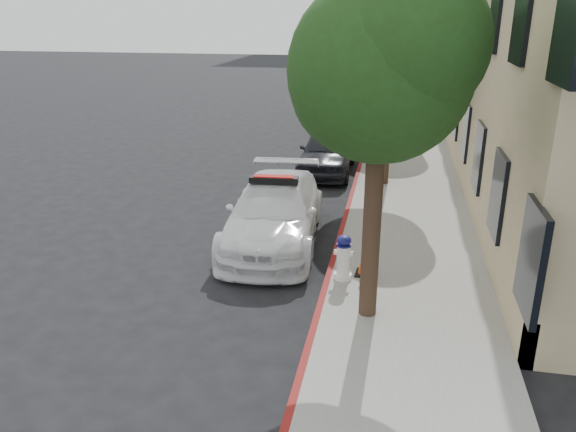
% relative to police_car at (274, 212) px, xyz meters
% --- Properties ---
extents(ground, '(120.00, 120.00, 0.00)m').
position_rel_police_car_xyz_m(ground, '(-0.56, -1.17, -0.73)').
color(ground, black).
rests_on(ground, ground).
extents(sidewalk, '(3.20, 50.00, 0.15)m').
position_rel_police_car_xyz_m(sidewalk, '(3.04, 8.83, -0.65)').
color(sidewalk, gray).
rests_on(sidewalk, ground).
extents(curb_strip, '(0.12, 50.00, 0.15)m').
position_rel_police_car_xyz_m(curb_strip, '(1.50, 8.83, -0.65)').
color(curb_strip, maroon).
rests_on(curb_strip, ground).
extents(building, '(8.00, 36.00, 10.00)m').
position_rel_police_car_xyz_m(building, '(8.64, 13.83, 4.27)').
color(building, tan).
rests_on(building, ground).
extents(tree_near, '(2.92, 2.82, 5.62)m').
position_rel_police_car_xyz_m(tree_near, '(2.37, -3.19, 3.55)').
color(tree_near, black).
rests_on(tree_near, sidewalk).
extents(tree_mid, '(2.77, 2.64, 5.43)m').
position_rel_police_car_xyz_m(tree_mid, '(2.37, 4.81, 3.43)').
color(tree_mid, black).
rests_on(tree_mid, sidewalk).
extents(tree_far, '(3.10, 3.00, 5.81)m').
position_rel_police_car_xyz_m(tree_far, '(2.37, 12.81, 3.66)').
color(tree_far, black).
rests_on(tree_far, sidewalk).
extents(police_car, '(2.40, 5.13, 1.60)m').
position_rel_police_car_xyz_m(police_car, '(0.00, 0.00, 0.00)').
color(police_car, white).
rests_on(police_car, ground).
extents(parked_car_mid, '(1.72, 4.20, 1.43)m').
position_rel_police_car_xyz_m(parked_car_mid, '(0.43, 6.27, -0.01)').
color(parked_car_mid, black).
rests_on(parked_car_mid, ground).
extents(parked_car_far, '(1.78, 4.39, 1.42)m').
position_rel_police_car_xyz_m(parked_car_far, '(0.64, 15.03, -0.02)').
color(parked_car_far, '#151835').
rests_on(parked_car_far, ground).
extents(fire_hydrant, '(0.38, 0.35, 0.91)m').
position_rel_police_car_xyz_m(fire_hydrant, '(1.79, -1.92, -0.14)').
color(fire_hydrant, white).
rests_on(fire_hydrant, sidewalk).
extents(traffic_cone, '(0.42, 0.42, 0.77)m').
position_rel_police_car_xyz_m(traffic_cone, '(2.22, -1.64, -0.20)').
color(traffic_cone, black).
rests_on(traffic_cone, sidewalk).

